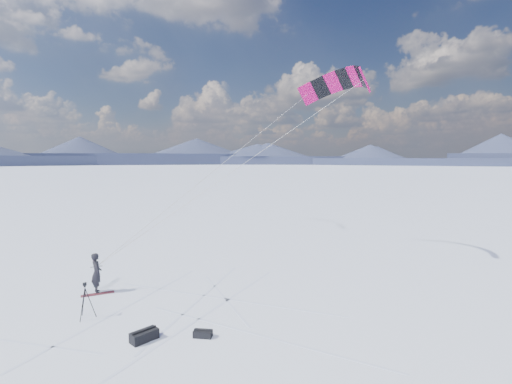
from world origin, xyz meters
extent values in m
plane|color=white|center=(0.00, 0.00, 0.00)|extent=(1800.00, 1800.00, 0.00)
cube|color=#191F35|center=(175.02, 267.89, 3.39)|extent=(150.19, 119.71, 6.79)
cone|color=#191F35|center=(175.02, 267.89, 6.79)|extent=(88.58, 88.58, 8.00)
cube|color=#191F35|center=(78.56, 310.21, 3.39)|extent=(156.46, 80.45, 6.79)
cone|color=#191F35|center=(78.56, 310.21, 6.79)|extent=(77.75, 77.75, 8.00)
cube|color=#191F35|center=(-26.43, 318.91, 3.39)|extent=(153.20, 57.23, 6.79)
cone|color=#191F35|center=(-26.43, 318.91, 6.79)|extent=(69.07, 69.07, 8.00)
cube|color=#191F35|center=(-128.54, 293.05, 3.39)|extent=(155.44, 101.46, 6.79)
cone|color=#191F35|center=(-128.54, 293.05, 6.79)|extent=(84.32, 84.32, 8.00)
cube|color=silver|center=(-1.60, 0.60, 0.00)|extent=(6.45, 7.79, 0.01)
cube|color=silver|center=(0.10, 2.90, 0.00)|extent=(11.66, 3.07, 0.01)
cube|color=silver|center=(1.80, -2.80, 0.00)|extent=(1.27, 5.91, 0.01)
cube|color=silver|center=(3.50, -0.50, 0.00)|extent=(6.52, 4.83, 0.01)
cube|color=silver|center=(5.20, 1.80, 0.00)|extent=(8.85, 4.87, 0.01)
imported|color=black|center=(-1.09, 4.46, 0.00)|extent=(0.72, 0.84, 1.96)
cube|color=maroon|center=(-1.02, 4.21, 0.02)|extent=(1.50, 0.67, 0.04)
cylinder|color=black|center=(-0.63, 1.54, 0.63)|extent=(0.41, 0.09, 1.28)
cylinder|color=black|center=(-0.94, 1.66, 0.63)|extent=(0.28, 0.34, 1.28)
cylinder|color=black|center=(-0.89, 1.33, 0.63)|extent=(0.17, 0.39, 1.28)
cylinder|color=black|center=(-0.82, 1.51, 1.09)|extent=(0.04, 0.04, 0.37)
cube|color=black|center=(-0.82, 1.51, 1.33)|extent=(0.08, 0.08, 0.05)
cube|color=black|center=(-0.82, 1.51, 1.43)|extent=(0.15, 0.12, 0.11)
cylinder|color=black|center=(-0.82, 1.61, 1.43)|extent=(0.07, 0.11, 0.07)
cube|color=black|center=(1.76, -0.83, 0.18)|extent=(1.04, 0.93, 0.36)
cylinder|color=black|center=(1.76, -0.83, 0.38)|extent=(0.79, 0.61, 0.09)
cube|color=black|center=(3.83, -0.91, 0.13)|extent=(0.74, 0.51, 0.25)
cylinder|color=black|center=(3.83, -0.91, 0.27)|extent=(0.63, 0.26, 0.08)
cube|color=#AB0654|center=(13.34, 6.26, 10.98)|extent=(1.16, 1.15, 1.59)
cube|color=black|center=(13.56, 7.16, 11.31)|extent=(0.94, 1.23, 1.48)
cube|color=#AB0654|center=(13.56, 8.15, 11.52)|extent=(0.93, 1.23, 1.35)
cube|color=black|center=(13.35, 9.15, 11.59)|extent=(1.13, 1.22, 1.21)
cube|color=#AB0654|center=(12.94, 10.08, 11.52)|extent=(1.31, 1.15, 1.35)
cube|color=black|center=(12.35, 10.88, 11.31)|extent=(1.45, 1.02, 1.48)
cube|color=#AB0654|center=(11.65, 11.48, 10.98)|extent=(1.56, 0.83, 1.59)
cylinder|color=#98989B|center=(6.12, 5.36, 6.13)|extent=(14.44, 1.83, 9.71)
cylinder|color=#98989B|center=(5.28, 7.97, 6.13)|extent=(12.76, 7.04, 9.71)
cylinder|color=black|center=(-1.09, 4.46, 1.29)|extent=(0.53, 0.20, 0.03)
camera|label=1|loc=(3.56, -14.02, 6.54)|focal=26.00mm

